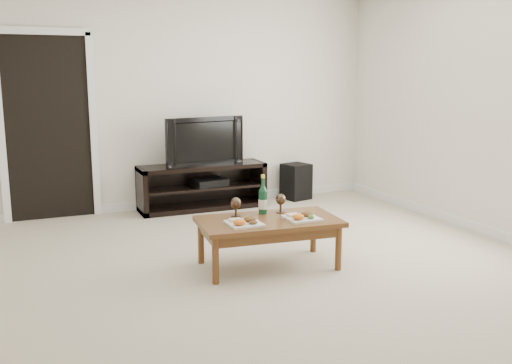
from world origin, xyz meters
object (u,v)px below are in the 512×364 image
at_px(media_console, 202,187).
at_px(television, 201,141).
at_px(coffee_table, 269,243).
at_px(subwoofer, 296,181).

bearing_deg(media_console, television, 0.00).
xyz_separation_m(media_console, coffee_table, (-0.14, -2.26, -0.07)).
relative_size(media_console, coffee_table, 1.30).
height_order(television, coffee_table, television).
bearing_deg(coffee_table, subwoofer, 57.88).
bearing_deg(television, subwoofer, -7.39).
bearing_deg(media_console, coffee_table, -93.48).
relative_size(media_console, television, 1.53).
xyz_separation_m(television, coffee_table, (-0.14, -2.26, -0.63)).
bearing_deg(television, coffee_table, -102.71).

